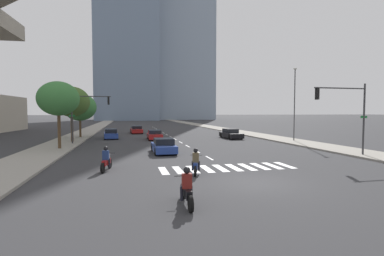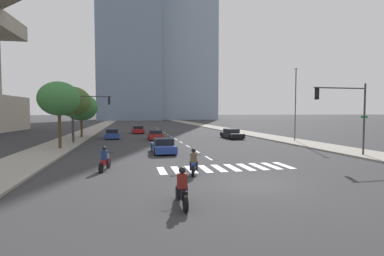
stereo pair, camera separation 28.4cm
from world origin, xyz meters
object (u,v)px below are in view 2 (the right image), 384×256
Objects in this scene: sedan_red_0 at (138,130)px; sedan_red_3 at (155,135)px; motorcycle_third at (182,190)px; street_tree_third at (81,107)px; motorcycle_lead at (194,164)px; street_tree_second at (72,102)px; sedan_black_4 at (232,134)px; sedan_blue_2 at (112,134)px; traffic_signal_far at (88,109)px; street_lamp_east at (296,99)px; street_tree_nearest at (59,99)px; motorcycle_trailing at (105,161)px; traffic_signal_near at (346,106)px; sedan_blue_1 at (163,146)px.

sedan_red_3 is at bearing -173.52° from sedan_red_0.
street_tree_third is (-8.31, 31.00, 3.64)m from motorcycle_third.
motorcycle_lead is 0.33× the size of street_tree_second.
sedan_black_4 is at bearing -137.83° from sedan_red_0.
sedan_blue_2 is 0.80× the size of street_tree_third.
sedan_red_3 is (1.37, 26.81, -0.01)m from motorcycle_third.
traffic_signal_far is 23.96m from street_lamp_east.
motorcycle_lead is 16.97m from street_tree_nearest.
sedan_blue_2 is 23.92m from street_lamp_east.
motorcycle_trailing is 0.33× the size of street_tree_nearest.
traffic_signal_near is 28.00m from street_tree_second.
sedan_black_4 is (11.62, 26.17, 0.01)m from motorcycle_third.
traffic_signal_far is 0.88× the size of street_tree_nearest.
street_tree_second reaches higher than sedan_black_4.
motorcycle_trailing reaches higher than sedan_blue_1.
sedan_black_4 reaches higher than sedan_blue_1.
sedan_red_3 is at bearing 40.90° from street_tree_nearest.
sedan_blue_1 is 19.54m from street_tree_third.
street_tree_second is (-1.95, 2.22, 0.81)m from traffic_signal_far.
sedan_blue_1 is 16.06m from sedan_blue_2.
sedan_black_4 is (12.17, -12.10, 0.01)m from sedan_red_0.
sedan_red_0 is 11.24m from street_tree_third.
street_lamp_east reaches higher than motorcycle_third.
sedan_blue_1 reaches higher than sedan_red_3.
sedan_black_4 is 0.80× the size of street_tree_third.
traffic_signal_far is at bearing -33.75° from traffic_signal_near.
traffic_signal_near is at bearing -59.12° from motorcycle_lead.
motorcycle_trailing is 0.44× the size of sedan_black_4.
motorcycle_third is at bearing 177.81° from sedan_red_0.
motorcycle_lead reaches higher than sedan_blue_1.
sedan_blue_2 is at bearing -47.74° from traffic_signal_near.
sedan_red_0 is 0.79× the size of traffic_signal_near.
sedan_red_3 is at bearing -119.27° from sedan_blue_2.
sedan_red_0 is 0.81× the size of traffic_signal_far.
motorcycle_third reaches higher than sedan_blue_2.
motorcycle_lead is 0.49× the size of sedan_blue_1.
street_tree_third reaches higher than motorcycle_third.
motorcycle_third is at bearing -24.94° from sedan_black_4.
motorcycle_third is at bearing -74.99° from street_tree_third.
street_lamp_east is at bearing -117.10° from sedan_blue_2.
traffic_signal_near is at bearing -142.21° from sedan_blue_2.
sedan_black_4 is at bearing 10.91° from traffic_signal_far.
street_tree_second is at bearing 43.11° from motorcycle_lead.
street_tree_third reaches higher than motorcycle_lead.
sedan_blue_2 is 12.44m from street_tree_nearest.
sedan_blue_1 is 0.68× the size of street_tree_nearest.
sedan_blue_2 is 1.02× the size of sedan_red_3.
sedan_blue_1 is (4.33, 6.78, 0.01)m from motorcycle_trailing.
motorcycle_third is at bearing 178.85° from motorcycle_lead.
street_lamp_east reaches higher than sedan_blue_1.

